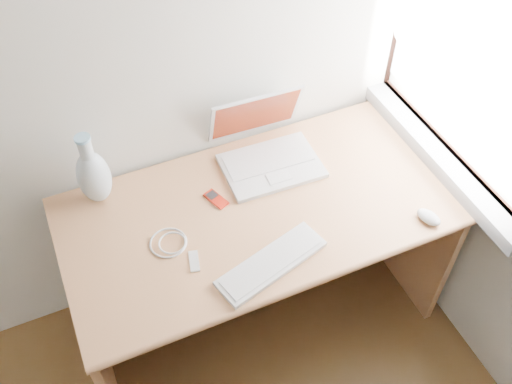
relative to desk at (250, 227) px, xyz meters
name	(u,v)px	position (x,y,z in m)	size (l,w,h in m)	color
window	(480,47)	(0.76, -0.15, 0.74)	(0.11, 0.99, 1.10)	white
desk	(250,227)	(0.00, 0.00, 0.00)	(1.44, 0.72, 0.76)	tan
laptop	(266,149)	(0.13, 0.13, 0.28)	(0.38, 0.32, 0.25)	white
external_keyboard	(272,263)	(-0.06, -0.33, 0.23)	(0.42, 0.22, 0.02)	white
mouse	(429,217)	(0.53, -0.39, 0.24)	(0.06, 0.09, 0.03)	white
ipod	(216,199)	(-0.13, 0.01, 0.22)	(0.08, 0.11, 0.01)	#A5190B
cable_coil	(168,243)	(-0.35, -0.11, 0.22)	(0.13, 0.13, 0.01)	white
remote	(194,261)	(-0.30, -0.22, 0.22)	(0.03, 0.08, 0.01)	white
vase	(94,175)	(-0.52, 0.19, 0.34)	(0.12, 0.12, 0.31)	silver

